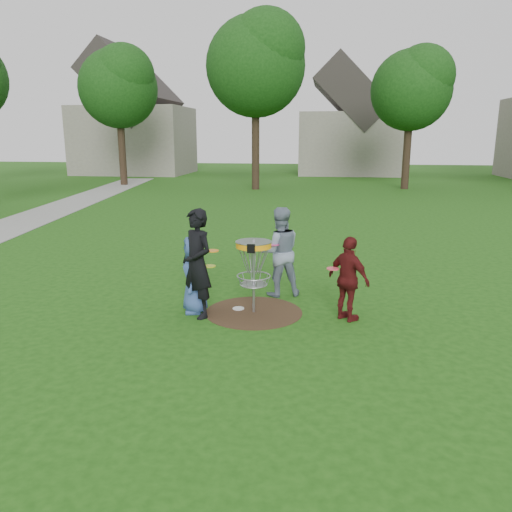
# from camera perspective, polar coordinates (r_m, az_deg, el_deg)

# --- Properties ---
(ground) EXTENTS (100.00, 100.00, 0.00)m
(ground) POSITION_cam_1_polar(r_m,az_deg,el_deg) (9.29, -0.26, -6.44)
(ground) COLOR #19470F
(ground) RESTS_ON ground
(dirt_patch) EXTENTS (1.80, 1.80, 0.01)m
(dirt_patch) POSITION_cam_1_polar(r_m,az_deg,el_deg) (9.29, -0.26, -6.42)
(dirt_patch) COLOR #47331E
(dirt_patch) RESTS_ON ground
(concrete_path) EXTENTS (7.75, 39.92, 0.02)m
(concrete_path) POSITION_cam_1_polar(r_m,az_deg,el_deg) (20.33, -25.79, 3.27)
(concrete_path) COLOR #9E9E99
(concrete_path) RESTS_ON ground
(player_blue) EXTENTS (0.61, 0.79, 1.43)m
(player_blue) POSITION_cam_1_polar(r_m,az_deg,el_deg) (9.16, -7.04, -2.13)
(player_blue) COLOR #345191
(player_blue) RESTS_ON ground
(player_black) EXTENTS (0.85, 0.82, 1.96)m
(player_black) POSITION_cam_1_polar(r_m,az_deg,el_deg) (8.88, -6.75, -0.87)
(player_black) COLOR black
(player_black) RESTS_ON ground
(player_grey) EXTENTS (1.05, 0.93, 1.81)m
(player_grey) POSITION_cam_1_polar(r_m,az_deg,el_deg) (10.04, 2.68, 0.48)
(player_grey) COLOR gray
(player_grey) RESTS_ON ground
(player_maroon) EXTENTS (0.89, 0.87, 1.51)m
(player_maroon) POSITION_cam_1_polar(r_m,az_deg,el_deg) (8.83, 10.56, -2.61)
(player_maroon) COLOR #521213
(player_maroon) RESTS_ON ground
(disc_on_grass) EXTENTS (0.22, 0.22, 0.02)m
(disc_on_grass) POSITION_cam_1_polar(r_m,az_deg,el_deg) (9.45, -2.03, -6.03)
(disc_on_grass) COLOR white
(disc_on_grass) RESTS_ON ground
(disc_golf_basket) EXTENTS (0.66, 0.67, 1.38)m
(disc_golf_basket) POSITION_cam_1_polar(r_m,az_deg,el_deg) (8.99, -0.27, -0.33)
(disc_golf_basket) COLOR #9EA0A5
(disc_golf_basket) RESTS_ON ground
(held_discs) EXTENTS (2.43, 1.29, 0.34)m
(held_discs) POSITION_cam_1_polar(r_m,az_deg,el_deg) (9.07, 0.12, -0.14)
(held_discs) COLOR #B8CF17
(held_discs) RESTS_ON ground
(tree_row) EXTENTS (51.20, 17.42, 9.90)m
(tree_row) POSITION_cam_1_polar(r_m,az_deg,el_deg) (29.47, 6.75, 19.41)
(tree_row) COLOR #38281C
(tree_row) RESTS_ON ground
(house_row) EXTENTS (44.50, 10.65, 11.62)m
(house_row) POSITION_cam_1_polar(r_m,az_deg,el_deg) (41.86, 13.25, 14.58)
(house_row) COLOR gray
(house_row) RESTS_ON ground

